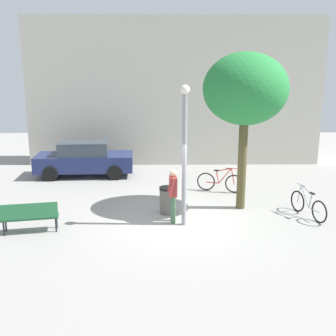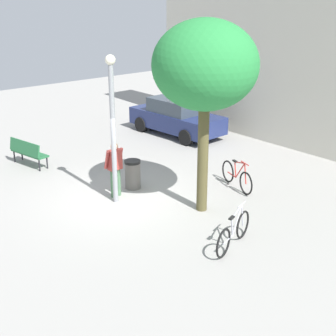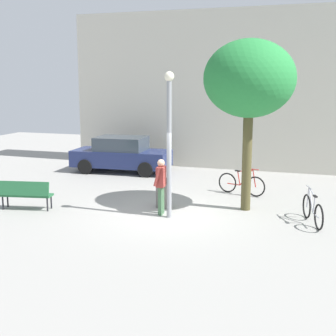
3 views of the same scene
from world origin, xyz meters
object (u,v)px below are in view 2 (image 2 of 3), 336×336
(lamppost, at_px, (113,120))
(plaza_tree, at_px, (205,66))
(person_by_lamppost, at_px, (115,166))
(park_bench, at_px, (28,151))
(bicycle_red, at_px, (237,176))
(parked_car_navy, at_px, (177,117))
(trash_bin, at_px, (133,174))
(bicycle_silver, at_px, (234,232))

(lamppost, relative_size, plaza_tree, 0.81)
(person_by_lamppost, height_order, park_bench, person_by_lamppost)
(plaza_tree, height_order, bicycle_red, plaza_tree)
(person_by_lamppost, distance_m, parked_car_navy, 6.82)
(parked_car_navy, bearing_deg, trash_bin, -54.06)
(bicycle_red, bearing_deg, bicycle_silver, -49.04)
(person_by_lamppost, xyz_separation_m, bicycle_silver, (4.33, 0.40, -0.58))
(plaza_tree, height_order, parked_car_navy, plaza_tree)
(bicycle_silver, bearing_deg, bicycle_red, 130.96)
(bicycle_silver, bearing_deg, trash_bin, 175.49)
(lamppost, distance_m, trash_bin, 2.27)
(plaza_tree, xyz_separation_m, bicycle_silver, (2.00, -0.88, -3.59))
(lamppost, bearing_deg, person_by_lamppost, 144.80)
(bicycle_red, bearing_deg, parked_car_navy, 156.25)
(park_bench, relative_size, bicycle_red, 0.95)
(park_bench, xyz_separation_m, bicycle_red, (6.04, 4.03, -0.16))
(bicycle_red, xyz_separation_m, bicycle_silver, (2.43, -2.80, 0.00))
(person_by_lamppost, relative_size, park_bench, 1.01)
(lamppost, relative_size, person_by_lamppost, 2.52)
(person_by_lamppost, bearing_deg, bicycle_silver, 5.34)
(bicycle_silver, height_order, parked_car_navy, parked_car_navy)
(person_by_lamppost, distance_m, plaza_tree, 4.02)
(person_by_lamppost, distance_m, bicycle_silver, 4.39)
(parked_car_navy, bearing_deg, bicycle_silver, -33.19)
(trash_bin, bearing_deg, parked_car_navy, 125.94)
(person_by_lamppost, bearing_deg, lamppost, -35.20)
(lamppost, height_order, plaza_tree, plaza_tree)
(park_bench, bearing_deg, parked_car_navy, 86.55)
(bicycle_silver, distance_m, parked_car_navy, 9.67)
(park_bench, bearing_deg, bicycle_silver, 8.24)
(bicycle_red, xyz_separation_m, parked_car_navy, (-5.65, 2.49, 0.39))
(bicycle_silver, bearing_deg, parked_car_navy, 146.81)
(lamppost, bearing_deg, parked_car_navy, 124.56)
(park_bench, xyz_separation_m, bicycle_silver, (8.47, 1.23, -0.16))
(bicycle_silver, height_order, trash_bin, bicycle_silver)
(plaza_tree, distance_m, bicycle_red, 4.09)
(park_bench, relative_size, trash_bin, 1.84)
(park_bench, height_order, parked_car_navy, parked_car_navy)
(lamppost, relative_size, parked_car_navy, 0.98)
(park_bench, bearing_deg, bicycle_red, 33.67)
(plaza_tree, relative_size, trash_bin, 5.73)
(trash_bin, bearing_deg, park_bench, -158.26)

